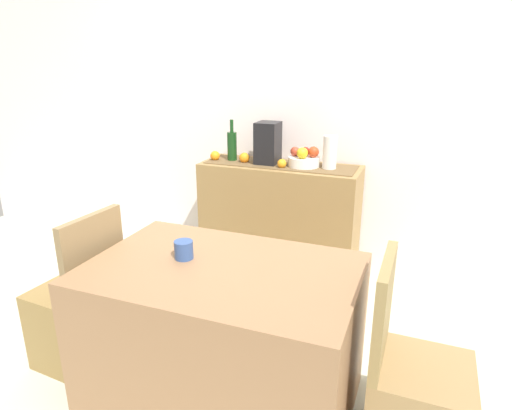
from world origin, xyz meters
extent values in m
cube|color=beige|center=(0.00, 0.00, -0.01)|extent=(6.40, 6.40, 0.02)
cube|color=silver|center=(0.00, 1.18, 1.35)|extent=(6.40, 0.06, 2.70)
cube|color=olive|center=(0.03, 0.92, 0.45)|extent=(1.17, 0.42, 0.89)
cube|color=brown|center=(0.03, 0.92, 0.90)|extent=(1.10, 0.32, 0.01)
cylinder|color=white|center=(0.21, 0.92, 0.93)|extent=(0.22, 0.22, 0.07)
sphere|color=gold|center=(0.21, 0.86, 1.01)|extent=(0.08, 0.08, 0.08)
sphere|color=red|center=(0.21, 0.96, 1.00)|extent=(0.07, 0.07, 0.07)
sphere|color=#B03B1B|center=(0.27, 0.93, 1.01)|extent=(0.08, 0.08, 0.08)
sphere|color=#A83925|center=(0.14, 0.92, 1.00)|extent=(0.07, 0.07, 0.07)
cylinder|color=#153D17|center=(-0.35, 0.92, 1.00)|extent=(0.07, 0.07, 0.22)
cylinder|color=#153D17|center=(-0.35, 0.92, 1.16)|extent=(0.03, 0.03, 0.09)
cube|color=black|center=(-0.07, 0.92, 1.05)|extent=(0.16, 0.18, 0.31)
cylinder|color=silver|center=(0.39, 0.92, 1.01)|extent=(0.10, 0.10, 0.24)
sphere|color=orange|center=(-0.24, 0.89, 0.93)|extent=(0.08, 0.08, 0.08)
sphere|color=orange|center=(0.07, 0.83, 0.93)|extent=(0.07, 0.07, 0.07)
sphere|color=orange|center=(-0.48, 0.88, 0.93)|extent=(0.07, 0.07, 0.07)
cube|color=#936946|center=(0.21, -0.46, 0.37)|extent=(1.23, 0.81, 0.74)
cylinder|color=#314D8A|center=(0.00, -0.44, 0.78)|extent=(0.09, 0.09, 0.09)
cube|color=olive|center=(-0.69, -0.46, 0.23)|extent=(0.43, 0.43, 0.45)
cube|color=olive|center=(-0.51, -0.47, 0.68)|extent=(0.07, 0.40, 0.45)
cube|color=olive|center=(0.92, -0.46, 0.68)|extent=(0.04, 0.40, 0.45)
camera|label=1|loc=(1.01, -2.10, 1.65)|focal=31.14mm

